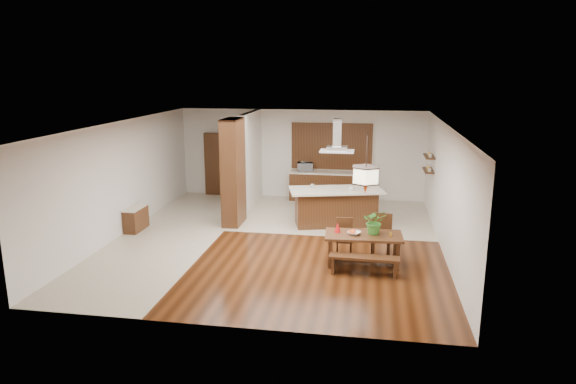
% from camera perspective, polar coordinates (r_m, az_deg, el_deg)
% --- Properties ---
extents(room_shell, '(9.00, 9.04, 2.92)m').
position_cam_1_polar(room_shell, '(12.38, -1.37, 3.71)').
color(room_shell, black).
rests_on(room_shell, ground).
extents(tile_hallway, '(2.50, 9.00, 0.01)m').
position_cam_1_polar(tile_hallway, '(13.64, -12.79, -4.61)').
color(tile_hallway, beige).
rests_on(tile_hallway, ground).
extents(tile_kitchen, '(5.50, 4.00, 0.01)m').
position_cam_1_polar(tile_kitchen, '(15.11, 5.10, -2.55)').
color(tile_kitchen, beige).
rests_on(tile_kitchen, ground).
extents(soffit_band, '(8.00, 9.00, 0.02)m').
position_cam_1_polar(soffit_band, '(12.27, -1.39, 7.50)').
color(soffit_band, '#3F1E0F').
rests_on(soffit_band, room_shell).
extents(partition_pier, '(0.45, 1.00, 2.90)m').
position_cam_1_polar(partition_pier, '(13.96, -6.11, 2.19)').
color(partition_pier, '#311B0D').
rests_on(partition_pier, ground).
extents(partition_stub, '(0.18, 2.40, 2.90)m').
position_cam_1_polar(partition_stub, '(15.96, -4.12, 3.65)').
color(partition_stub, silver).
rests_on(partition_stub, ground).
extents(hallway_console, '(0.37, 0.88, 0.63)m').
position_cam_1_polar(hallway_console, '(14.15, -16.54, -2.87)').
color(hallway_console, '#311B0D').
rests_on(hallway_console, ground).
extents(hallway_doorway, '(1.10, 0.20, 2.10)m').
position_cam_1_polar(hallway_doorway, '(17.41, -7.44, 3.06)').
color(hallway_doorway, '#311B0D').
rests_on(hallway_doorway, ground).
extents(rear_counter, '(2.60, 0.62, 0.95)m').
position_cam_1_polar(rear_counter, '(16.65, 4.72, 0.64)').
color(rear_counter, '#311B0D').
rests_on(rear_counter, ground).
extents(kitchen_window, '(2.60, 0.08, 1.50)m').
position_cam_1_polar(kitchen_window, '(16.67, 4.88, 5.11)').
color(kitchen_window, '#94562C').
rests_on(kitchen_window, room_shell).
extents(shelf_lower, '(0.26, 0.90, 0.04)m').
position_cam_1_polar(shelf_lower, '(14.94, 15.32, 2.34)').
color(shelf_lower, '#311B0D').
rests_on(shelf_lower, room_shell).
extents(shelf_upper, '(0.26, 0.90, 0.04)m').
position_cam_1_polar(shelf_upper, '(14.87, 15.42, 3.85)').
color(shelf_upper, '#311B0D').
rests_on(shelf_upper, room_shell).
extents(dining_table, '(1.69, 0.91, 0.69)m').
position_cam_1_polar(dining_table, '(11.30, 8.38, -5.55)').
color(dining_table, '#311B0D').
rests_on(dining_table, ground).
extents(dining_bench, '(1.46, 0.37, 0.41)m').
position_cam_1_polar(dining_bench, '(10.84, 8.43, -8.08)').
color(dining_bench, '#311B0D').
rests_on(dining_bench, ground).
extents(dining_chair_left, '(0.40, 0.40, 0.86)m').
position_cam_1_polar(dining_chair_left, '(11.79, 6.27, -5.06)').
color(dining_chair_left, '#311B0D').
rests_on(dining_chair_left, ground).
extents(dining_chair_right, '(0.48, 0.48, 0.98)m').
position_cam_1_polar(dining_chair_right, '(11.81, 10.30, -4.86)').
color(dining_chair_right, '#311B0D').
rests_on(dining_chair_right, ground).
extents(pendant_lantern, '(0.64, 0.64, 1.31)m').
position_cam_1_polar(pendant_lantern, '(10.86, 8.69, 3.16)').
color(pendant_lantern, '#FFF5C3').
rests_on(pendant_lantern, room_shell).
extents(foliage_plant, '(0.53, 0.46, 0.56)m').
position_cam_1_polar(foliage_plant, '(11.22, 9.63, -3.26)').
color(foliage_plant, '#377C29').
rests_on(foliage_plant, dining_table).
extents(fruit_bowl, '(0.36, 0.36, 0.07)m').
position_cam_1_polar(fruit_bowl, '(11.18, 7.34, -4.55)').
color(fruit_bowl, beige).
rests_on(fruit_bowl, dining_table).
extents(napkin_cone, '(0.14, 0.14, 0.22)m').
position_cam_1_polar(napkin_cone, '(11.29, 5.53, -3.93)').
color(napkin_cone, '#BB0D10').
rests_on(napkin_cone, dining_table).
extents(gold_ornament, '(0.08, 0.08, 0.09)m').
position_cam_1_polar(gold_ornament, '(11.17, 11.31, -4.65)').
color(gold_ornament, gold).
rests_on(gold_ornament, dining_table).
extents(kitchen_island, '(2.67, 1.67, 1.02)m').
position_cam_1_polar(kitchen_island, '(14.01, 5.33, -1.62)').
color(kitchen_island, '#311B0D').
rests_on(kitchen_island, ground).
extents(range_hood, '(0.90, 0.55, 0.87)m').
position_cam_1_polar(range_hood, '(13.64, 5.51, 6.27)').
color(range_hood, silver).
rests_on(range_hood, room_shell).
extents(island_cup, '(0.15, 0.15, 0.10)m').
position_cam_1_polar(island_cup, '(13.76, 7.05, 0.40)').
color(island_cup, white).
rests_on(island_cup, kitchen_island).
extents(microwave, '(0.54, 0.41, 0.28)m').
position_cam_1_polar(microwave, '(16.64, 1.90, 2.82)').
color(microwave, '#B9BAC0').
rests_on(microwave, rear_counter).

